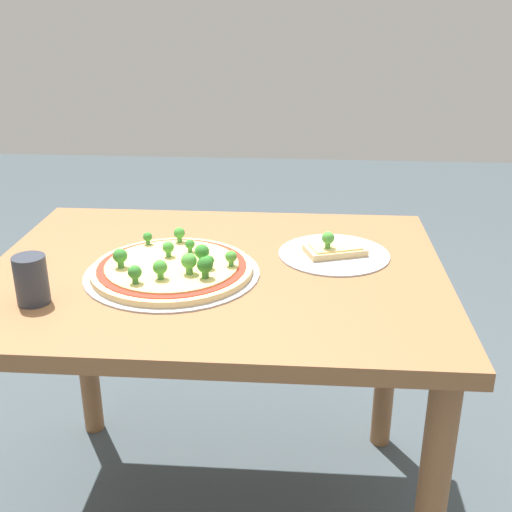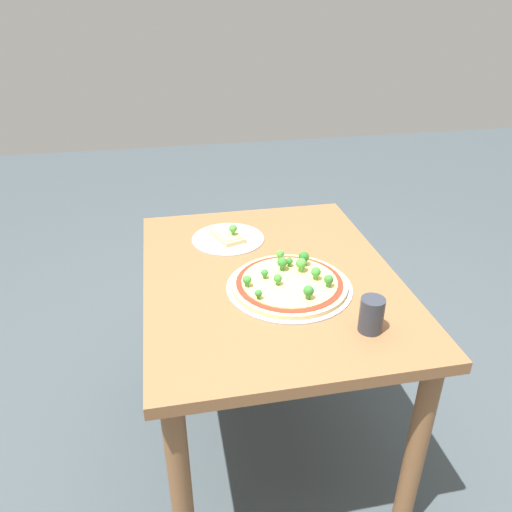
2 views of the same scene
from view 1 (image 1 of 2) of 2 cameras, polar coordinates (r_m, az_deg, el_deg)
name	(u,v)px [view 1 (image 1 of 2)]	position (r m, az deg, el deg)	size (l,w,h in m)	color
dining_table	(217,310)	(1.50, -3.51, -4.85)	(1.03, 0.80, 0.73)	brown
pizza_tray_whole	(173,268)	(1.43, -7.41, -1.08)	(0.39, 0.39, 0.07)	#A3A3A8
pizza_tray_slice	(334,251)	(1.53, 6.95, 0.40)	(0.26, 0.26, 0.06)	#A3A3A8
drinking_cup	(31,280)	(1.35, -19.35, -2.01)	(0.07, 0.07, 0.10)	#2D333D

